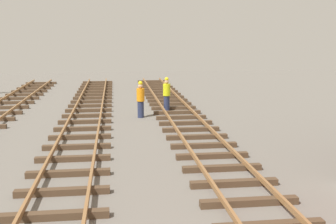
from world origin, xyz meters
TOP-DOWN VIEW (x-y plane):
  - track_worker_foreground at (-0.81, 16.21)m, footprint 0.40×0.40m
  - track_worker_distant at (0.73, 17.92)m, footprint 0.40×0.40m

SIDE VIEW (x-z plane):
  - track_worker_foreground at x=-0.81m, z-range -0.01..1.86m
  - track_worker_distant at x=0.73m, z-range -0.01..1.86m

